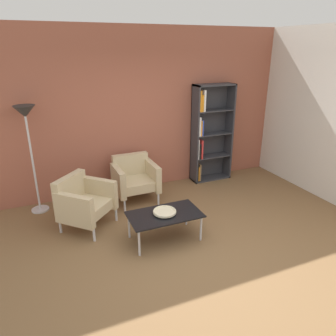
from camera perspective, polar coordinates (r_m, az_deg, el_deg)
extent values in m
plane|color=brown|center=(4.31, 5.96, -15.44)|extent=(8.32, 8.32, 0.00)
cube|color=#9E5642|center=(5.84, -5.26, 10.03)|extent=(6.40, 0.12, 2.90)
cube|color=#333338|center=(6.14, 4.83, 5.80)|extent=(0.03, 0.30, 1.90)
cube|color=#333338|center=(6.53, 10.87, 6.40)|extent=(0.03, 0.30, 1.90)
cube|color=#333338|center=(6.15, 8.39, 14.56)|extent=(0.80, 0.30, 0.03)
cube|color=#333338|center=(6.62, 7.54, -1.72)|extent=(0.80, 0.30, 0.03)
cube|color=#333338|center=(6.44, 7.30, 6.42)|extent=(0.80, 0.02, 1.90)
cube|color=#333338|center=(6.46, 7.74, 2.17)|extent=(0.76, 0.28, 0.02)
cube|color=#333338|center=(6.32, 7.94, 6.12)|extent=(0.76, 0.28, 0.02)
cube|color=#333338|center=(6.22, 8.15, 10.21)|extent=(0.76, 0.28, 0.02)
cube|color=black|center=(6.36, 4.94, -0.56)|extent=(0.02, 0.23, 0.36)
cube|color=orange|center=(6.37, 5.22, -0.88)|extent=(0.02, 0.19, 0.29)
cube|color=olive|center=(6.40, 5.34, -0.56)|extent=(0.02, 0.25, 0.34)
cube|color=white|center=(6.21, 5.04, 3.54)|extent=(0.02, 0.25, 0.39)
cube|color=black|center=(6.23, 5.38, 3.16)|extent=(0.03, 0.22, 0.31)
cube|color=red|center=(6.24, 5.71, 3.50)|extent=(0.03, 0.23, 0.37)
cube|color=white|center=(6.07, 5.36, 7.47)|extent=(0.04, 0.20, 0.36)
cube|color=orange|center=(6.10, 5.64, 7.23)|extent=(0.02, 0.21, 0.30)
cube|color=blue|center=(6.13, 5.77, 7.30)|extent=(0.02, 0.25, 0.30)
cube|color=orange|center=(5.98, 5.50, 11.87)|extent=(0.04, 0.20, 0.38)
cube|color=orange|center=(6.00, 5.88, 11.51)|extent=(0.04, 0.18, 0.31)
cube|color=white|center=(6.03, 6.20, 11.95)|extent=(0.04, 0.21, 0.39)
cube|color=black|center=(4.42, -0.61, -8.33)|extent=(1.00, 0.56, 0.02)
cylinder|color=silver|center=(4.21, -5.19, -13.26)|extent=(0.03, 0.03, 0.38)
cylinder|color=silver|center=(4.51, 5.93, -10.72)|extent=(0.03, 0.03, 0.38)
cylinder|color=silver|center=(4.58, -7.01, -10.22)|extent=(0.03, 0.03, 0.38)
cylinder|color=silver|center=(4.86, 3.32, -8.13)|extent=(0.03, 0.03, 0.38)
cylinder|color=beige|center=(4.41, -0.61, -8.10)|extent=(0.13, 0.13, 0.02)
cylinder|color=beige|center=(4.40, -0.61, -7.87)|extent=(0.32, 0.32, 0.02)
torus|color=beige|center=(4.39, -0.61, -7.74)|extent=(0.32, 0.32, 0.02)
cube|color=#C6B289|center=(4.90, -14.37, -6.84)|extent=(0.86, 0.86, 0.16)
cube|color=#C6B289|center=(4.94, -17.20, -3.43)|extent=(0.54, 0.54, 0.38)
cube|color=#C6B289|center=(4.62, -16.51, -7.29)|extent=(0.51, 0.51, 0.46)
cube|color=#C6B289|center=(5.07, -12.27, -4.31)|extent=(0.51, 0.51, 0.46)
cylinder|color=silver|center=(4.63, -13.14, -11.36)|extent=(0.04, 0.04, 0.24)
cylinder|color=silver|center=(5.05, -9.30, -8.10)|extent=(0.04, 0.04, 0.24)
cylinder|color=silver|center=(4.95, -18.77, -9.71)|extent=(0.04, 0.04, 0.24)
cylinder|color=silver|center=(5.35, -14.68, -6.81)|extent=(0.04, 0.04, 0.24)
cube|color=#C6B289|center=(5.56, -5.84, -2.78)|extent=(0.65, 0.59, 0.16)
cube|color=#C6B289|center=(5.70, -6.80, 0.71)|extent=(0.64, 0.13, 0.38)
cube|color=#C6B289|center=(5.43, -8.92, -2.31)|extent=(0.11, 0.62, 0.46)
cube|color=#C6B289|center=(5.60, -2.81, -1.31)|extent=(0.11, 0.62, 0.46)
cylinder|color=silver|center=(5.31, -7.79, -6.51)|extent=(0.04, 0.04, 0.24)
cylinder|color=silver|center=(5.48, -1.74, -5.39)|extent=(0.04, 0.04, 0.24)
cylinder|color=silver|center=(5.81, -9.43, -4.06)|extent=(0.04, 0.04, 0.24)
cylinder|color=silver|center=(5.97, -3.86, -3.11)|extent=(0.04, 0.04, 0.24)
cylinder|color=silver|center=(5.75, -21.91, -6.89)|extent=(0.28, 0.28, 0.02)
cylinder|color=silver|center=(5.43, -23.09, 0.98)|extent=(0.03, 0.03, 1.65)
cone|color=#2D2D2D|center=(5.23, -24.34, 9.23)|extent=(0.32, 0.32, 0.18)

